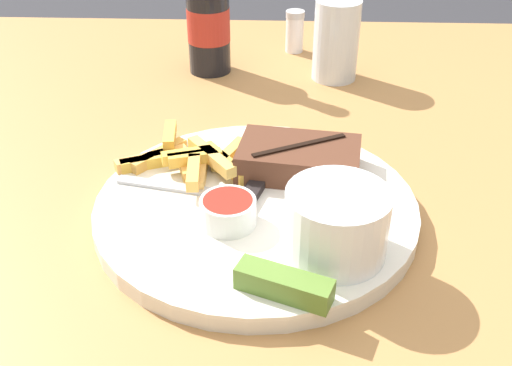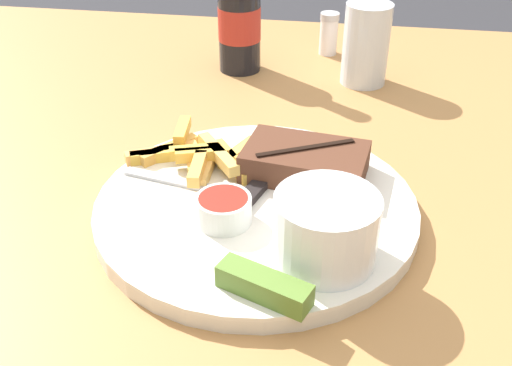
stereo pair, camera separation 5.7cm
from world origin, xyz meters
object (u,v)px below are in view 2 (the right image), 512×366
at_px(steak_portion, 305,162).
at_px(beer_bottle, 239,21).
at_px(dinner_plate, 256,208).
at_px(coleslaw_cup, 326,225).
at_px(dipping_sauce_cup, 224,208).
at_px(salt_shaker, 329,33).
at_px(pickle_spear, 264,286).
at_px(knife_utensil, 267,176).
at_px(drinking_glass, 366,44).
at_px(fork_utensil, 180,182).

bearing_deg(steak_portion, beer_bottle, 112.05).
height_order(steak_portion, beer_bottle, beer_bottle).
height_order(dinner_plate, beer_bottle, beer_bottle).
bearing_deg(coleslaw_cup, dipping_sauce_cup, 158.83).
relative_size(dinner_plate, salt_shaker, 4.79).
relative_size(steak_portion, pickle_spear, 1.65).
bearing_deg(steak_portion, dinner_plate, -127.57).
xyz_separation_m(dipping_sauce_cup, knife_utensil, (0.03, 0.08, -0.01)).
relative_size(steak_portion, dipping_sauce_cup, 2.57).
relative_size(steak_portion, knife_utensil, 0.81).
relative_size(dinner_plate, drinking_glass, 2.77).
bearing_deg(beer_bottle, coleslaw_cup, -70.70).
xyz_separation_m(dinner_plate, fork_utensil, (-0.08, 0.02, 0.01)).
distance_m(drinking_glass, salt_shaker, 0.12).
height_order(beer_bottle, drinking_glass, beer_bottle).
xyz_separation_m(dinner_plate, knife_utensil, (0.00, 0.04, 0.01)).
bearing_deg(salt_shaker, pickle_spear, -91.56).
bearing_deg(coleslaw_cup, fork_utensil, 148.93).
bearing_deg(dinner_plate, pickle_spear, -78.09).
height_order(steak_portion, salt_shaker, salt_shaker).
xyz_separation_m(pickle_spear, fork_utensil, (-0.11, 0.14, -0.01)).
distance_m(fork_utensil, salt_shaker, 0.45).
xyz_separation_m(dinner_plate, salt_shaker, (0.04, 0.45, 0.02)).
distance_m(steak_portion, beer_bottle, 0.34).
bearing_deg(pickle_spear, dipping_sauce_cup, 119.34).
bearing_deg(drinking_glass, beer_bottle, 174.00).
height_order(dinner_plate, steak_portion, steak_portion).
relative_size(steak_portion, fork_utensil, 0.99).
bearing_deg(dinner_plate, drinking_glass, 73.99).
relative_size(dinner_plate, coleslaw_cup, 3.56).
bearing_deg(beer_bottle, drinking_glass, -6.00).
xyz_separation_m(fork_utensil, knife_utensil, (0.08, 0.02, 0.00)).
height_order(steak_portion, drinking_glass, drinking_glass).
height_order(pickle_spear, salt_shaker, salt_shaker).
bearing_deg(dipping_sauce_cup, salt_shaker, 82.23).
relative_size(dinner_plate, knife_utensil, 1.91).
bearing_deg(coleslaw_cup, knife_utensil, 119.74).
relative_size(coleslaw_cup, drinking_glass, 0.78).
distance_m(pickle_spear, salt_shaker, 0.58).
distance_m(beer_bottle, drinking_glass, 0.18).
xyz_separation_m(dinner_plate, beer_bottle, (-0.08, 0.36, 0.06)).
height_order(steak_portion, fork_utensil, steak_portion).
bearing_deg(knife_utensil, dinner_plate, -168.91).
distance_m(dipping_sauce_cup, fork_utensil, 0.08).
xyz_separation_m(beer_bottle, drinking_glass, (0.18, -0.02, -0.02)).
bearing_deg(pickle_spear, steak_portion, 85.30).
relative_size(dipping_sauce_cup, knife_utensil, 0.32).
height_order(steak_portion, knife_utensil, steak_portion).
xyz_separation_m(pickle_spear, knife_utensil, (-0.02, 0.17, -0.01)).
relative_size(dipping_sauce_cup, beer_bottle, 0.25).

